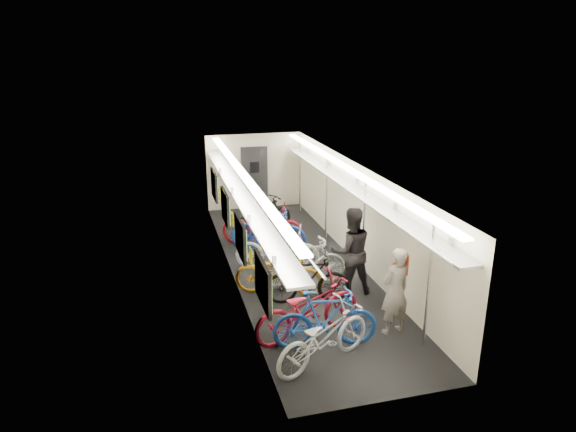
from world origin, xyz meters
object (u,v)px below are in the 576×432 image
passenger_mid (351,251)px  backpack (400,264)px  bicycle_0 (323,337)px  bicycle_1 (325,319)px  passenger_near (395,291)px

passenger_mid → backpack: bearing=103.1°
bicycle_0 → bicycle_1: size_ratio=1.06×
bicycle_1 → passenger_mid: 2.25m
passenger_near → backpack: size_ratio=4.32×
passenger_near → passenger_mid: 1.72m
bicycle_0 → backpack: (1.67, 0.74, 0.77)m
backpack → bicycle_0: bearing=-141.3°
passenger_near → bicycle_1: bearing=-6.0°
bicycle_1 → backpack: size_ratio=4.79×
passenger_near → backpack: bearing=-152.5°
passenger_near → passenger_mid: size_ratio=0.87×
bicycle_0 → backpack: backpack is taller
passenger_mid → backpack: 1.66m
bicycle_1 → passenger_mid: (1.18, 1.87, 0.39)m
passenger_mid → backpack: (0.31, -1.60, 0.34)m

